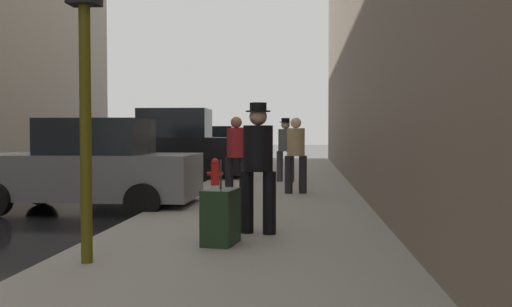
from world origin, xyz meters
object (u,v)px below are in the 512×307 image
(parked_blue_sedan, at_px, (230,145))
(pedestrian_in_tan_coat, at_px, (296,151))
(parked_dark_green_sedan, at_px, (209,148))
(pedestrian_with_beanie, at_px, (285,146))
(pedestrian_with_fedora, at_px, (258,161))
(traffic_light, at_px, (85,14))
(rolling_suitcase, at_px, (221,217))
(fire_hydrant, at_px, (215,172))
(pedestrian_in_red_jacket, at_px, (236,152))
(parked_black_suv, at_px, (170,148))
(parked_gray_coupe, at_px, (89,168))

(parked_blue_sedan, bearing_deg, pedestrian_in_tan_coat, -77.79)
(parked_dark_green_sedan, height_order, pedestrian_with_beanie, pedestrian_with_beanie)
(pedestrian_in_tan_coat, bearing_deg, pedestrian_with_fedora, -94.68)
(parked_dark_green_sedan, xyz_separation_m, traffic_light, (1.85, -18.46, 1.91))
(parked_dark_green_sedan, distance_m, rolling_suitcase, 17.64)
(fire_hydrant, distance_m, rolling_suitcase, 7.88)
(fire_hydrant, bearing_deg, parked_blue_sedan, 96.29)
(pedestrian_with_fedora, height_order, pedestrian_in_tan_coat, pedestrian_with_fedora)
(pedestrian_in_red_jacket, distance_m, rolling_suitcase, 5.14)
(parked_black_suv, distance_m, pedestrian_with_fedora, 10.20)
(parked_dark_green_sedan, bearing_deg, pedestrian_in_tan_coat, -70.96)
(parked_gray_coupe, xyz_separation_m, pedestrian_in_tan_coat, (3.94, 2.22, 0.26))
(pedestrian_with_fedora, bearing_deg, parked_black_suv, 110.14)
(parked_gray_coupe, distance_m, parked_dark_green_sedan, 13.62)
(pedestrian_in_tan_coat, distance_m, pedestrian_with_beanie, 3.11)
(parked_blue_sedan, xyz_separation_m, pedestrian_with_fedora, (3.51, -23.36, 0.29))
(parked_gray_coupe, xyz_separation_m, parked_dark_green_sedan, (-0.00, 13.62, 0.00))
(pedestrian_with_fedora, relative_size, pedestrian_in_tan_coat, 1.04)
(parked_gray_coupe, height_order, traffic_light, traffic_light)
(parked_dark_green_sedan, height_order, pedestrian_in_red_jacket, pedestrian_in_red_jacket)
(parked_dark_green_sedan, xyz_separation_m, rolling_suitcase, (3.12, -17.35, -0.36))
(parked_dark_green_sedan, bearing_deg, fire_hydrant, -79.34)
(fire_hydrant, bearing_deg, parked_dark_green_sedan, 100.66)
(parked_dark_green_sedan, height_order, fire_hydrant, parked_dark_green_sedan)
(pedestrian_in_tan_coat, bearing_deg, pedestrian_in_red_jacket, -145.29)
(parked_black_suv, bearing_deg, parked_blue_sedan, 90.00)
(parked_black_suv, relative_size, pedestrian_with_fedora, 2.61)
(parked_black_suv, bearing_deg, rolling_suitcase, -73.25)
(parked_dark_green_sedan, xyz_separation_m, pedestrian_with_beanie, (3.59, -8.31, 0.29))
(parked_blue_sedan, relative_size, rolling_suitcase, 4.10)
(parked_black_suv, height_order, fire_hydrant, parked_black_suv)
(parked_dark_green_sedan, height_order, rolling_suitcase, parked_dark_green_sedan)
(parked_dark_green_sedan, xyz_separation_m, pedestrian_in_tan_coat, (3.94, -11.40, 0.26))
(parked_black_suv, distance_m, traffic_light, 11.73)
(pedestrian_in_red_jacket, height_order, pedestrian_with_beanie, pedestrian_with_beanie)
(fire_hydrant, bearing_deg, parked_gray_coupe, -114.08)
(parked_blue_sedan, xyz_separation_m, traffic_light, (1.85, -25.24, 1.91))
(parked_black_suv, distance_m, pedestrian_with_beanie, 3.83)
(parked_dark_green_sedan, bearing_deg, traffic_light, -84.27)
(fire_hydrant, relative_size, rolling_suitcase, 0.68)
(traffic_light, bearing_deg, pedestrian_with_fedora, 48.57)
(parked_black_suv, distance_m, pedestrian_in_red_jacket, 5.91)
(pedestrian_in_red_jacket, height_order, pedestrian_in_tan_coat, same)
(parked_blue_sedan, bearing_deg, fire_hydrant, -83.71)
(traffic_light, height_order, pedestrian_in_tan_coat, traffic_light)
(traffic_light, height_order, pedestrian_with_beanie, traffic_light)
(parked_black_suv, relative_size, parked_blue_sedan, 1.09)
(pedestrian_in_red_jacket, bearing_deg, fire_hydrant, 108.28)
(fire_hydrant, distance_m, pedestrian_with_beanie, 2.29)
(parked_blue_sedan, height_order, pedestrian_with_beanie, pedestrian_with_beanie)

